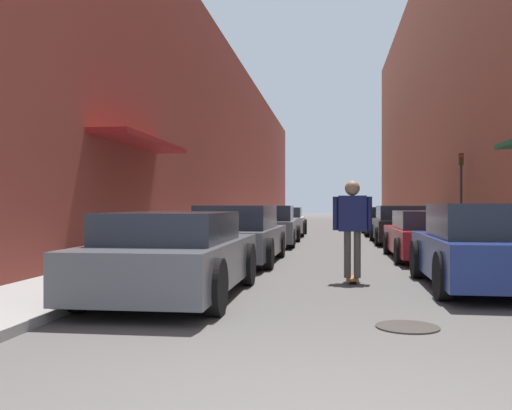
{
  "coord_description": "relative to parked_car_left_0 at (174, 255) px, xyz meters",
  "views": [
    {
      "loc": [
        -0.07,
        -3.36,
        1.37
      ],
      "look_at": [
        -1.93,
        10.52,
        1.36
      ],
      "focal_mm": 40.0,
      "sensor_mm": 36.0,
      "label": 1
    }
  ],
  "objects": [
    {
      "name": "curb_strip_left",
      "position": [
        -1.84,
        24.29,
        -0.56
      ],
      "size": [
        1.8,
        58.14,
        0.12
      ],
      "color": "gray",
      "rests_on": "ground"
    },
    {
      "name": "ground",
      "position": [
        2.38,
        18.47,
        -0.62
      ],
      "size": [
        127.91,
        127.91,
        0.0
      ],
      "primitive_type": "plane",
      "color": "#4C4947"
    },
    {
      "name": "parked_car_right_2",
      "position": [
        4.75,
        12.34,
        0.02
      ],
      "size": [
        2.08,
        4.33,
        1.33
      ],
      "color": "black",
      "rests_on": "ground"
    },
    {
      "name": "skateboarder",
      "position": [
        2.66,
        2.05,
        0.48
      ],
      "size": [
        0.69,
        0.78,
        1.79
      ],
      "color": "brown",
      "rests_on": "ground"
    },
    {
      "name": "building_row_left",
      "position": [
        -4.74,
        24.28,
        4.03
      ],
      "size": [
        4.9,
        58.14,
        9.3
      ],
      "color": "brown",
      "rests_on": "ground"
    },
    {
      "name": "parked_car_right_0",
      "position": [
        4.75,
        1.45,
        0.04
      ],
      "size": [
        1.96,
        4.05,
        1.38
      ],
      "color": "navy",
      "rests_on": "ground"
    },
    {
      "name": "parked_car_left_2",
      "position": [
        0.22,
        11.16,
        0.02
      ],
      "size": [
        1.85,
        4.79,
        1.34
      ],
      "color": "#515459",
      "rests_on": "ground"
    },
    {
      "name": "building_row_right",
      "position": [
        9.49,
        24.28,
        7.12
      ],
      "size": [
        4.9,
        58.14,
        15.49
      ],
      "color": "brown",
      "rests_on": "ground"
    },
    {
      "name": "curb_strip_right",
      "position": [
        6.59,
        24.29,
        -0.56
      ],
      "size": [
        1.8,
        58.14,
        0.12
      ],
      "color": "gray",
      "rests_on": "ground"
    },
    {
      "name": "parked_car_left_0",
      "position": [
        0.0,
        0.0,
        0.0
      ],
      "size": [
        1.97,
        4.33,
        1.26
      ],
      "color": "#515459",
      "rests_on": "ground"
    },
    {
      "name": "parked_car_right_3",
      "position": [
        4.64,
        18.03,
        -0.01
      ],
      "size": [
        1.91,
        4.56,
        1.26
      ],
      "color": "black",
      "rests_on": "ground"
    },
    {
      "name": "parked_car_right_1",
      "position": [
        4.71,
        6.52,
        -0.03
      ],
      "size": [
        1.96,
        4.5,
        1.21
      ],
      "color": "maroon",
      "rests_on": "ground"
    },
    {
      "name": "manhole_cover",
      "position": [
        3.13,
        -1.66,
        -0.61
      ],
      "size": [
        0.7,
        0.7,
        0.02
      ],
      "color": "#332D28",
      "rests_on": "ground"
    },
    {
      "name": "traffic_light",
      "position": [
        7.18,
        14.43,
        1.5
      ],
      "size": [
        0.16,
        0.22,
        3.2
      ],
      "color": "#2D2D2D",
      "rests_on": "curb_strip_right"
    },
    {
      "name": "parked_car_left_1",
      "position": [
        0.12,
        5.09,
        0.02
      ],
      "size": [
        1.91,
        4.62,
        1.35
      ],
      "color": "#515459",
      "rests_on": "ground"
    },
    {
      "name": "parked_car_left_3",
      "position": [
        0.15,
        17.02,
        -0.01
      ],
      "size": [
        1.96,
        4.1,
        1.24
      ],
      "color": "#B7B7BC",
      "rests_on": "ground"
    }
  ]
}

